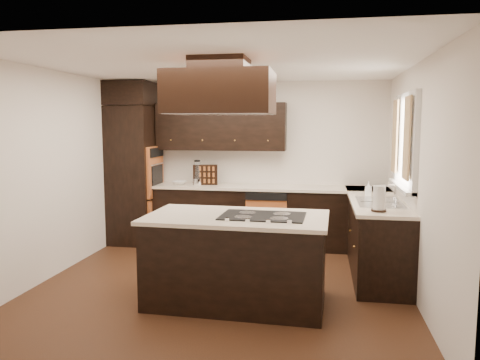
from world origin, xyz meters
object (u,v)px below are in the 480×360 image
(spice_rack, at_px, (205,175))
(oven_column, at_px, (134,175))
(island, at_px, (237,261))
(range_hood, at_px, (220,93))

(spice_rack, bearing_deg, oven_column, 173.02)
(island, xyz_separation_m, spice_rack, (-0.91, 2.33, 0.64))
(island, bearing_deg, spice_rack, 113.26)
(island, height_order, range_hood, range_hood)
(spice_rack, bearing_deg, island, -80.33)
(range_hood, distance_m, spice_rack, 2.69)
(oven_column, height_order, island, oven_column)
(oven_column, xyz_separation_m, island, (2.04, -2.23, -0.62))
(oven_column, height_order, range_hood, range_hood)
(oven_column, relative_size, island, 1.19)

